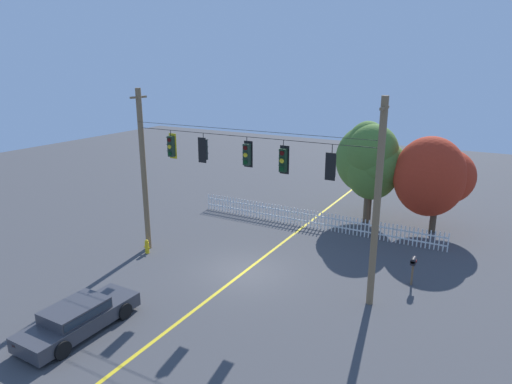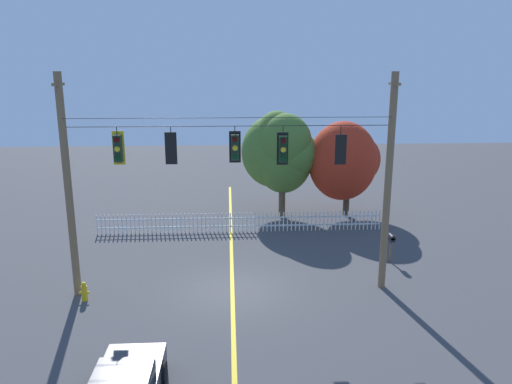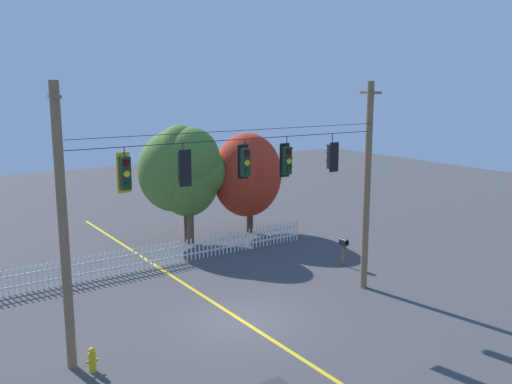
# 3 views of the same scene
# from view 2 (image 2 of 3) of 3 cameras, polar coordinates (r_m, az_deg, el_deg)

# --- Properties ---
(ground) EXTENTS (80.00, 80.00, 0.00)m
(ground) POSITION_cam_2_polar(r_m,az_deg,el_deg) (19.78, -2.80, -11.47)
(ground) COLOR #424244
(lane_centerline_stripe) EXTENTS (0.16, 36.00, 0.01)m
(lane_centerline_stripe) POSITION_cam_2_polar(r_m,az_deg,el_deg) (19.78, -2.80, -11.46)
(lane_centerline_stripe) COLOR gold
(lane_centerline_stripe) RESTS_ON ground
(signal_support_span) EXTENTS (12.41, 1.10, 8.52)m
(signal_support_span) POSITION_cam_2_polar(r_m,az_deg,el_deg) (18.35, -2.96, 0.86)
(signal_support_span) COLOR brown
(signal_support_span) RESTS_ON ground
(traffic_signal_westbound_side) EXTENTS (0.43, 0.38, 1.42)m
(traffic_signal_westbound_side) POSITION_cam_2_polar(r_m,az_deg,el_deg) (18.54, -15.96, 4.97)
(traffic_signal_westbound_side) COLOR black
(traffic_signal_northbound_primary) EXTENTS (0.43, 0.38, 1.38)m
(traffic_signal_northbound_primary) POSITION_cam_2_polar(r_m,az_deg,el_deg) (18.19, -9.95, 5.16)
(traffic_signal_northbound_primary) COLOR black
(traffic_signal_eastbound_side) EXTENTS (0.43, 0.38, 1.39)m
(traffic_signal_eastbound_side) POSITION_cam_2_polar(r_m,az_deg,el_deg) (18.09, -2.49, 5.29)
(traffic_signal_eastbound_side) COLOR black
(traffic_signal_southbound_primary) EXTENTS (0.43, 0.38, 1.49)m
(traffic_signal_southbound_primary) POSITION_cam_2_polar(r_m,az_deg,el_deg) (18.22, 3.19, 5.09)
(traffic_signal_southbound_primary) COLOR black
(traffic_signal_northbound_secondary) EXTENTS (0.43, 0.38, 1.46)m
(traffic_signal_northbound_secondary) POSITION_cam_2_polar(r_m,az_deg,el_deg) (18.57, 9.87, 5.02)
(traffic_signal_northbound_secondary) COLOR black
(white_picket_fence) EXTENTS (15.47, 0.06, 1.08)m
(white_picket_fence) POSITION_cam_2_polar(r_m,az_deg,el_deg) (26.39, -1.82, -3.59)
(white_picket_fence) COLOR white
(white_picket_fence) RESTS_ON ground
(autumn_maple_near_fence) EXTENTS (3.65, 3.10, 6.34)m
(autumn_maple_near_fence) POSITION_cam_2_polar(r_m,az_deg,el_deg) (28.71, 2.92, 4.60)
(autumn_maple_near_fence) COLOR brown
(autumn_maple_near_fence) RESTS_ON ground
(autumn_maple_mid) EXTENTS (4.60, 4.05, 6.22)m
(autumn_maple_mid) POSITION_cam_2_polar(r_m,az_deg,el_deg) (28.81, 2.97, 4.96)
(autumn_maple_mid) COLOR #473828
(autumn_maple_mid) RESTS_ON ground
(autumn_oak_far_east) EXTENTS (4.47, 3.98, 5.76)m
(autumn_oak_far_east) POSITION_cam_2_polar(r_m,az_deg,el_deg) (29.21, 10.60, 3.66)
(autumn_oak_far_east) COLOR #473828
(autumn_oak_far_east) RESTS_ON ground
(fire_hydrant) EXTENTS (0.38, 0.22, 0.77)m
(fire_hydrant) POSITION_cam_2_polar(r_m,az_deg,el_deg) (19.88, -19.59, -10.99)
(fire_hydrant) COLOR gold
(fire_hydrant) RESTS_ON ground
(roadside_mailbox) EXTENTS (0.25, 0.44, 1.33)m
(roadside_mailbox) POSITION_cam_2_polar(r_m,az_deg,el_deg) (22.93, 15.68, -5.43)
(roadside_mailbox) COLOR brown
(roadside_mailbox) RESTS_ON ground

